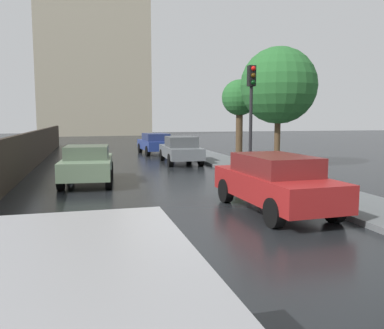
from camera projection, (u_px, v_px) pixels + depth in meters
ground at (201, 266)px, 6.38m from camera, size 120.00×120.00×0.00m
car_blue_mid_road at (155, 143)px, 25.96m from camera, size 1.89×3.99×1.35m
car_green_far_ahead at (87, 164)px, 14.32m from camera, size 1.97×3.98×1.36m
car_red_behind_camera at (275, 182)px, 10.02m from camera, size 1.89×4.24×1.42m
car_grey_far_lane at (181, 150)px, 20.76m from camera, size 1.84×4.32×1.39m
traffic_light at (251, 100)px, 14.78m from camera, size 0.26×0.39×4.11m
street_tree_near at (240, 99)px, 22.56m from camera, size 2.01×2.01×4.49m
street_tree_far at (279, 86)px, 18.67m from camera, size 3.56×3.56×5.62m
distant_tower at (90, 13)px, 54.83m from camera, size 15.31×12.00×33.17m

